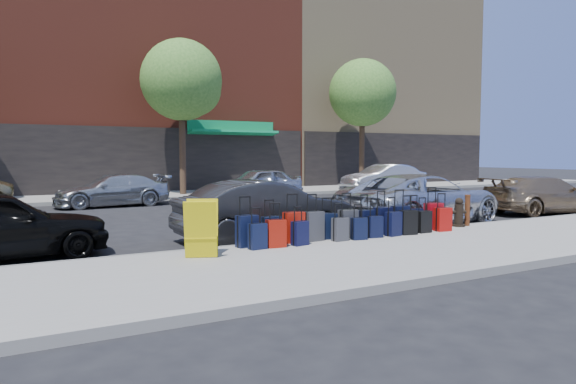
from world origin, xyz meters
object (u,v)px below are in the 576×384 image
car_near_2 (421,199)px  car_far_3 (383,179)px  fire_hydrant (459,213)px  car_near_1 (266,210)px  suitcase_front_5 (348,224)px  tree_center (184,82)px  tree_right (364,95)px  display_rack (201,229)px  car_far_1 (112,190)px  bollard (467,210)px  car_far_2 (258,184)px  car_near_3 (544,195)px

car_near_2 → car_far_3: size_ratio=1.15×
fire_hydrant → car_near_1: size_ratio=0.18×
suitcase_front_5 → tree_center: bearing=85.1°
tree_right → suitcase_front_5: (-11.21, -14.34, -4.94)m
display_rack → car_near_1: bearing=65.0°
car_near_1 → car_far_1: size_ratio=0.99×
suitcase_front_5 → display_rack: bearing=-174.3°
bollard → car_near_1: size_ratio=0.19×
display_rack → car_near_2: bearing=40.2°
suitcase_front_5 → car_near_2: bearing=22.2°
display_rack → car_far_3: size_ratio=0.23×
display_rack → car_far_3: car_far_3 is taller
tree_right → car_far_1: size_ratio=1.67×
car_near_2 → bollard: bearing=176.6°
car_near_2 → car_far_2: bearing=-4.2°
tree_right → car_near_1: tree_right is taller
suitcase_front_5 → car_near_3: size_ratio=0.23×
bollard → car_far_3: size_ratio=0.18×
tree_right → car_far_2: bearing=-160.5°
suitcase_front_5 → display_rack: display_rack is taller
fire_hydrant → car_far_3: size_ratio=0.16×
car_near_1 → car_near_3: bearing=-90.6°
car_near_2 → car_far_2: (-0.64, 9.78, -0.02)m
bollard → car_far_1: size_ratio=0.19×
fire_hydrant → car_near_2: car_near_2 is taller
car_far_2 → display_rack: bearing=-36.7°
bollard → car_near_1: bearing=164.7°
tree_center → suitcase_front_5: tree_center is taller
tree_center → bollard: (3.20, -14.23, -4.84)m
fire_hydrant → car_near_2: (0.17, 1.58, 0.24)m
car_near_3 → car_far_3: (1.04, 9.87, 0.11)m
car_near_3 → car_far_3: size_ratio=0.96×
car_near_2 → car_far_1: bearing=27.7°
bollard → display_rack: size_ratio=0.79×
car_near_2 → car_near_3: car_near_2 is taller
suitcase_front_5 → car_far_3: car_far_3 is taller
car_far_1 → car_near_3: bearing=48.3°
fire_hydrant → car_far_1: 13.16m
car_far_1 → fire_hydrant: bearing=26.8°
suitcase_front_5 → bollard: size_ratio=1.25×
car_near_2 → car_far_2: size_ratio=1.26×
tree_right → bollard: tree_right is taller
fire_hydrant → bollard: 0.30m
car_near_3 → car_far_1: bearing=60.2°
tree_right → display_rack: size_ratio=6.97×
tree_center → car_near_3: size_ratio=1.64×
bollard → car_far_2: size_ratio=0.19×
car_far_2 → car_far_3: bearing=83.9°
suitcase_front_5 → car_far_3: size_ratio=0.22×
fire_hydrant → car_near_1: car_near_1 is taller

